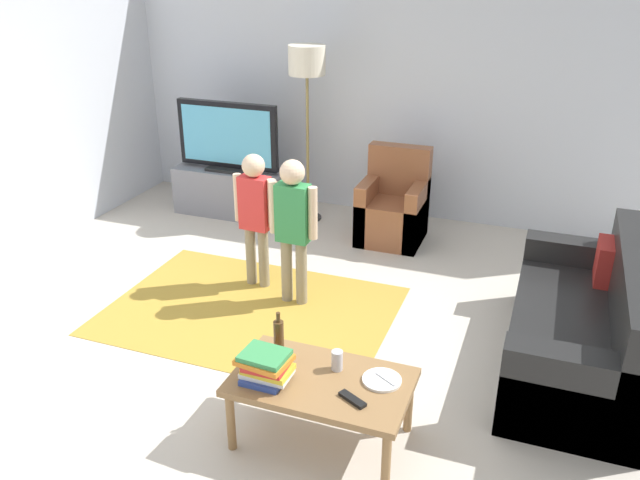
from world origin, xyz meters
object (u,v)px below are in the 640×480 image
at_px(tv_stand, 232,192).
at_px(child_center, 293,219).
at_px(tv, 228,137).
at_px(bottle, 279,340).
at_px(tv_remote, 352,399).
at_px(book_stack, 266,366).
at_px(coffee_table, 321,386).
at_px(couch, 587,331).
at_px(floor_lamp, 307,70).
at_px(child_near_tv, 255,209).
at_px(armchair, 394,210).
at_px(soda_can, 337,360).
at_px(plate, 382,380).

height_order(tv_stand, child_center, child_center).
height_order(tv_stand, tv, tv).
relative_size(tv_stand, bottle, 3.86).
bearing_deg(tv_remote, child_center, 149.77).
distance_m(child_center, book_stack, 1.65).
bearing_deg(coffee_table, couch, 42.23).
xyz_separation_m(child_center, book_stack, (0.49, -1.57, -0.20)).
relative_size(floor_lamp, child_near_tv, 1.55).
bearing_deg(armchair, bottle, -88.97).
bearing_deg(child_center, book_stack, -72.69).
xyz_separation_m(child_center, coffee_table, (0.77, -1.45, -0.34)).
bearing_deg(child_center, tv, 131.84).
relative_size(book_stack, soda_can, 2.52).
bearing_deg(child_near_tv, soda_can, -50.61).
bearing_deg(child_center, floor_lamp, 107.95).
height_order(child_center, book_stack, child_center).
xyz_separation_m(child_near_tv, child_center, (0.40, -0.16, 0.03)).
xyz_separation_m(tv_stand, tv, (-0.00, -0.02, 0.60)).
distance_m(child_near_tv, plate, 2.14).
xyz_separation_m(couch, child_center, (-2.18, 0.17, 0.43)).
bearing_deg(plate, bottle, 180.00).
bearing_deg(book_stack, floor_lamp, 107.65).
height_order(floor_lamp, child_center, floor_lamp).
height_order(tv_stand, book_stack, book_stack).
distance_m(armchair, bottle, 2.87).
distance_m(child_center, plate, 1.76).
bearing_deg(tv, child_near_tv, -54.74).
bearing_deg(armchair, soda_can, -81.95).
xyz_separation_m(tv, child_near_tv, (0.96, -1.36, -0.16)).
bearing_deg(book_stack, plate, 19.76).
bearing_deg(book_stack, armchair, 91.25).
height_order(book_stack, tv_remote, book_stack).
height_order(armchair, book_stack, armchair).
bearing_deg(book_stack, soda_can, 35.37).
height_order(floor_lamp, book_stack, floor_lamp).
bearing_deg(book_stack, tv, 120.95).
distance_m(tv_stand, tv, 0.60).
relative_size(couch, bottle, 5.79).
relative_size(floor_lamp, coffee_table, 1.78).
distance_m(tv_stand, floor_lamp, 1.54).
bearing_deg(tv_stand, couch, -25.78).
xyz_separation_m(child_center, plate, (1.09, -1.35, -0.29)).
xyz_separation_m(tv, tv_remote, (2.36, -3.09, -0.42)).
distance_m(floor_lamp, tv_remote, 3.78).
bearing_deg(plate, child_near_tv, 134.69).
bearing_deg(floor_lamp, tv_stand, -169.44).
xyz_separation_m(armchair, bottle, (0.05, -2.85, 0.25)).
xyz_separation_m(book_stack, plate, (0.60, 0.22, -0.09)).
bearing_deg(book_stack, tv_stand, 120.78).
bearing_deg(plate, tv_remote, -114.50).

